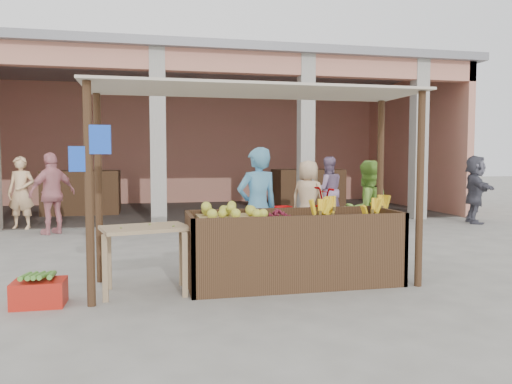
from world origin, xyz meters
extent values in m
plane|color=slate|center=(0.00, 0.00, 0.00)|extent=(60.00, 60.00, 0.00)
cube|color=tan|center=(0.00, 11.40, 2.00)|extent=(14.00, 0.20, 4.00)
cube|color=tan|center=(6.90, 8.50, 2.00)|extent=(0.20, 6.00, 4.00)
cube|color=tan|center=(0.00, 5.65, 3.75)|extent=(14.00, 0.30, 0.50)
cube|color=slate|center=(0.00, 8.50, 4.10)|extent=(14.40, 6.40, 0.20)
cube|color=#B0ACA2|center=(-1.00, 5.65, 2.00)|extent=(0.35, 0.35, 4.00)
cube|color=#B0ACA2|center=(2.50, 5.65, 2.00)|extent=(0.35, 0.35, 4.00)
cube|color=#B0ACA2|center=(5.50, 5.65, 2.00)|extent=(0.35, 0.35, 4.00)
cube|color=#4A311D|center=(-3.00, 8.50, 0.60)|extent=(2.00, 1.20, 1.20)
cube|color=#4A311D|center=(3.50, 8.50, 0.60)|extent=(2.00, 1.20, 1.20)
cube|color=#4A311D|center=(0.50, 0.00, 0.40)|extent=(2.60, 0.95, 0.80)
cylinder|color=#4A311D|center=(-1.85, -0.45, 1.18)|extent=(0.09, 0.09, 2.35)
cylinder|color=#4A311D|center=(1.95, -0.45, 1.18)|extent=(0.09, 0.09, 2.35)
cylinder|color=#4A311D|center=(-1.85, 0.60, 1.18)|extent=(0.09, 0.09, 2.35)
cylinder|color=#4A311D|center=(1.95, 0.60, 1.18)|extent=(0.09, 0.09, 2.35)
cube|color=beige|center=(0.05, 0.08, 2.37)|extent=(4.00, 1.35, 0.03)
cube|color=blue|center=(-1.73, -0.45, 1.75)|extent=(0.22, 0.08, 0.30)
cube|color=blue|center=(-1.95, -0.45, 1.55)|extent=(0.18, 0.07, 0.26)
cube|color=tan|center=(-0.27, -0.01, 0.83)|extent=(0.81, 0.70, 0.06)
ellipsoid|color=#D7CE3F|center=(-0.27, -0.01, 0.94)|extent=(0.69, 0.61, 0.15)
ellipsoid|color=maroon|center=(0.29, -0.03, 0.86)|extent=(0.40, 0.33, 0.13)
cube|color=tan|center=(-1.29, -0.05, 0.75)|extent=(1.08, 0.84, 0.04)
cube|color=tan|center=(-1.72, -0.32, 0.37)|extent=(0.06, 0.06, 0.73)
cube|color=tan|center=(-0.86, -0.32, 0.37)|extent=(0.06, 0.06, 0.73)
cube|color=tan|center=(-1.72, 0.21, 0.37)|extent=(0.06, 0.06, 0.73)
cube|color=tan|center=(-0.86, 0.21, 0.37)|extent=(0.06, 0.06, 0.73)
cube|color=red|center=(-2.39, -0.32, 0.14)|extent=(0.53, 0.39, 0.27)
ellipsoid|color=maroon|center=(2.57, 5.08, 0.32)|extent=(0.46, 0.46, 0.63)
ellipsoid|color=maroon|center=(2.94, 5.13, 0.32)|extent=(0.46, 0.46, 0.63)
imported|color=#569FCB|center=(0.26, 0.95, 0.91)|extent=(0.79, 0.66, 1.82)
imported|color=#7EBA3E|center=(1.95, 1.04, 0.80)|extent=(0.83, 0.55, 1.60)
imported|color=#A50103|center=(1.15, 2.10, 0.55)|extent=(0.96, 2.18, 1.10)
imported|color=pink|center=(-3.14, 4.89, 0.89)|extent=(1.16, 1.09, 1.78)
imported|color=tan|center=(1.89, 3.61, 0.83)|extent=(0.94, 0.94, 1.67)
imported|color=#4E4D5A|center=(6.36, 4.54, 0.85)|extent=(1.19, 1.70, 1.70)
imported|color=#F6C48D|center=(-3.94, 5.80, 0.83)|extent=(0.70, 0.59, 1.65)
imported|color=gray|center=(2.91, 5.22, 0.86)|extent=(0.87, 0.53, 1.73)
camera|label=1|loc=(-1.27, -5.87, 1.57)|focal=35.00mm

